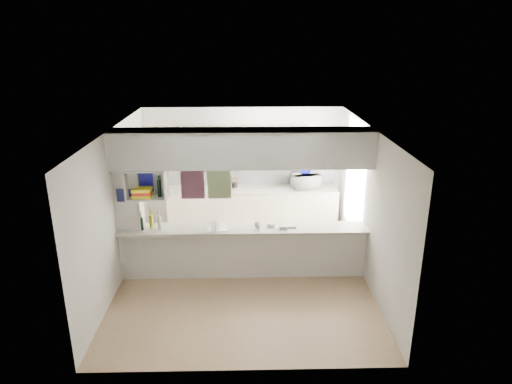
{
  "coord_description": "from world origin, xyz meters",
  "views": [
    {
      "loc": [
        0.04,
        -7.12,
        4.0
      ],
      "look_at": [
        0.23,
        0.5,
        1.39
      ],
      "focal_mm": 32.0,
      "sensor_mm": 36.0,
      "label": 1
    }
  ],
  "objects_px": {
    "bowl": "(305,172)",
    "wine_bottles": "(151,222)",
    "microwave": "(306,181)",
    "dish_rack": "(217,225)"
  },
  "relations": [
    {
      "from": "dish_rack",
      "to": "wine_bottles",
      "type": "distance_m",
      "value": 1.11
    },
    {
      "from": "bowl",
      "to": "wine_bottles",
      "type": "relative_size",
      "value": 0.65
    },
    {
      "from": "wine_bottles",
      "to": "microwave",
      "type": "bearing_deg",
      "value": 36.52
    },
    {
      "from": "microwave",
      "to": "bowl",
      "type": "distance_m",
      "value": 0.19
    },
    {
      "from": "wine_bottles",
      "to": "dish_rack",
      "type": "bearing_deg",
      "value": -0.79
    },
    {
      "from": "dish_rack",
      "to": "microwave",
      "type": "bearing_deg",
      "value": 49.25
    },
    {
      "from": "dish_rack",
      "to": "wine_bottles",
      "type": "height_order",
      "value": "wine_bottles"
    },
    {
      "from": "microwave",
      "to": "bowl",
      "type": "height_order",
      "value": "bowl"
    },
    {
      "from": "microwave",
      "to": "dish_rack",
      "type": "xyz_separation_m",
      "value": [
        -1.76,
        -2.14,
        -0.08
      ]
    },
    {
      "from": "microwave",
      "to": "bowl",
      "type": "relative_size",
      "value": 2.35
    }
  ]
}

